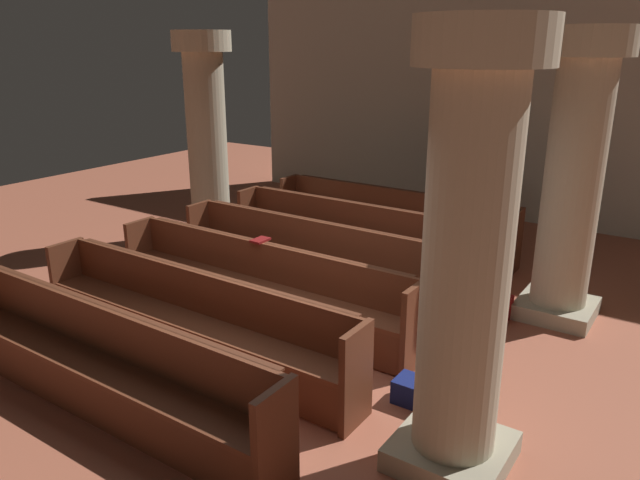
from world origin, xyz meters
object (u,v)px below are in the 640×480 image
object	(u,v)px
hymn_book	(260,240)
kneeler_box_navy	(419,393)
pew_row_1	(355,235)
pew_row_4	(190,316)
pew_row_0	(391,218)
pew_row_3	(258,282)
pillar_aisle_side	(574,175)
lectern	(486,210)
pew_row_2	(312,256)
pew_row_5	(99,361)
pillar_far_side	(207,134)
pillar_aisle_rear	(467,255)
kneeler_box_red	(492,307)

from	to	relation	value
hymn_book	kneeler_box_navy	world-z (taller)	hymn_book
pew_row_1	pew_row_4	size ratio (longest dim) A/B	1.00
kneeler_box_navy	pew_row_0	bearing A→B (deg)	121.25
pew_row_3	pillar_aisle_side	distance (m)	3.56
pew_row_4	hymn_book	world-z (taller)	hymn_book
pew_row_0	lectern	xyz separation A→B (m)	(1.01, 1.26, -0.02)
pew_row_2	pew_row_5	size ratio (longest dim) A/B	1.00
pillar_aisle_side	pillar_far_side	bearing A→B (deg)	-179.97
pew_row_3	pillar_aisle_rear	size ratio (longest dim) A/B	1.21
pew_row_1	kneeler_box_navy	distance (m)	3.36
kneeler_box_red	pew_row_4	bearing A→B (deg)	-129.22
pew_row_0	pew_row_1	bearing A→B (deg)	-90.00
pew_row_0	pew_row_2	bearing A→B (deg)	-90.00
pew_row_0	pew_row_4	xyz separation A→B (m)	(0.00, -4.12, 0.00)
pew_row_4	pew_row_0	bearing A→B (deg)	90.00
pew_row_4	pillar_far_side	size ratio (longest dim) A/B	1.21
pew_row_5	hymn_book	size ratio (longest dim) A/B	17.82
pew_row_4	kneeler_box_navy	distance (m)	2.27
pew_row_4	pew_row_3	bearing A→B (deg)	90.00
pillar_far_side	hymn_book	size ratio (longest dim) A/B	14.67
pew_row_0	hymn_book	bearing A→B (deg)	-92.22
kneeler_box_navy	pillar_aisle_rear	bearing A→B (deg)	-46.73
pillar_far_side	kneeler_box_red	size ratio (longest dim) A/B	7.98
pew_row_1	hymn_book	xyz separation A→B (m)	(-0.11, -1.87, 0.42)
pew_row_5	pillar_far_side	distance (m)	5.00
pew_row_2	lectern	bearing A→B (deg)	73.07
pew_row_3	pew_row_4	distance (m)	1.03
pew_row_3	pillar_far_side	world-z (taller)	pillar_far_side
pew_row_3	lectern	xyz separation A→B (m)	(1.01, 4.36, -0.02)
kneeler_box_red	kneeler_box_navy	bearing A→B (deg)	-88.20
pew_row_1	pew_row_3	bearing A→B (deg)	-90.00
pillar_far_side	pillar_aisle_rear	bearing A→B (deg)	-29.79
pillar_aisle_side	hymn_book	size ratio (longest dim) A/B	14.67
pew_row_3	kneeler_box_red	world-z (taller)	pew_row_3
pillar_aisle_rear	kneeler_box_navy	distance (m)	1.71
pillar_aisle_side	hymn_book	world-z (taller)	pillar_aisle_side
pew_row_5	kneeler_box_navy	xyz separation A→B (m)	(2.17, 1.58, -0.37)
pew_row_1	kneeler_box_red	distance (m)	2.19
pew_row_4	pew_row_2	bearing A→B (deg)	90.00
pew_row_0	pew_row_3	distance (m)	3.09
pew_row_0	kneeler_box_red	xyz separation A→B (m)	(2.11, -1.54, -0.34)
lectern	pew_row_3	bearing A→B (deg)	-103.08
hymn_book	kneeler_box_navy	distance (m)	2.50
pew_row_1	hymn_book	distance (m)	1.92
pillar_far_side	kneeler_box_navy	distance (m)	5.63
pew_row_1	pillar_aisle_rear	distance (m)	4.27
hymn_book	kneeler_box_red	xyz separation A→B (m)	(2.22, 1.36, -0.75)
pew_row_4	hymn_book	xyz separation A→B (m)	(-0.11, 1.22, 0.42)
pew_row_5	pew_row_2	bearing A→B (deg)	90.00
pew_row_2	kneeler_box_red	world-z (taller)	pew_row_2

